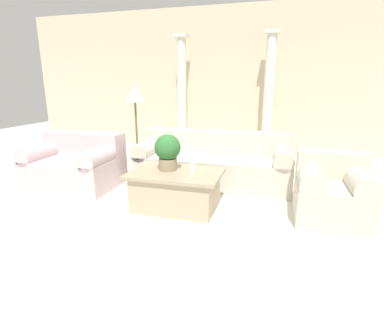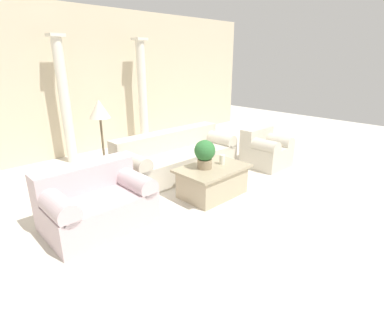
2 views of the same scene
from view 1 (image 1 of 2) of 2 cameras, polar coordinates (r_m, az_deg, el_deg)
ground_plane at (r=4.30m, az=-2.05°, el=-5.89°), size 16.00×16.00×0.00m
wall_back at (r=7.19m, az=6.20°, el=15.58°), size 10.00×0.06×3.20m
sofa_long at (r=4.79m, az=4.09°, el=0.45°), size 2.41×0.93×0.79m
loveseat at (r=4.99m, az=-21.26°, el=0.21°), size 1.33×0.93×0.79m
coffee_table at (r=3.81m, az=-3.08°, el=-4.80°), size 1.14×0.76×0.48m
potted_plant at (r=3.77m, az=-4.68°, el=2.68°), size 0.33×0.33×0.46m
pillar_candle at (r=3.64m, az=0.12°, el=-0.50°), size 0.09×0.09×0.16m
floor_lamp at (r=5.26m, az=-10.81°, el=12.19°), size 0.33×0.33×1.52m
column_left at (r=6.95m, az=-1.94°, el=13.26°), size 0.29×0.29×2.56m
column_right at (r=6.62m, az=14.37°, el=12.71°), size 0.29×0.29×2.56m
armchair at (r=3.86m, az=25.14°, el=-4.42°), size 0.80×0.80×0.76m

